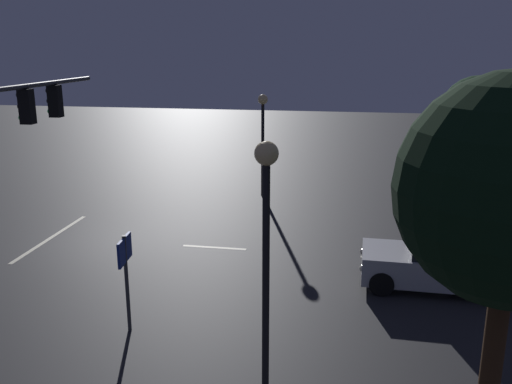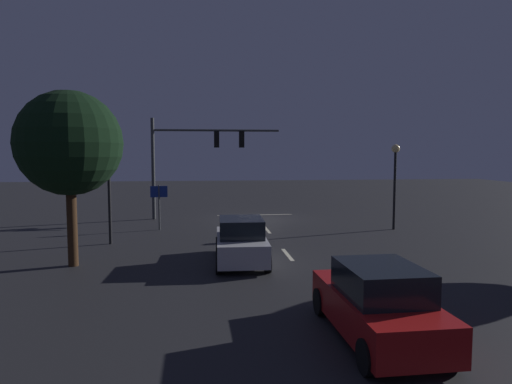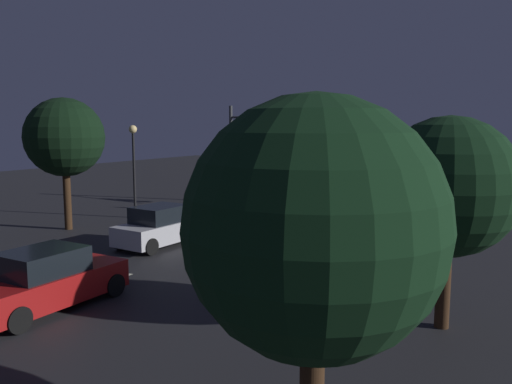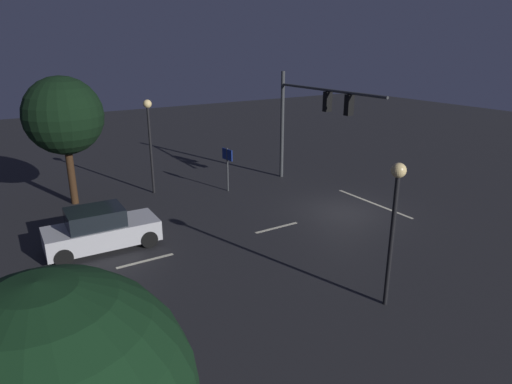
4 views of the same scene
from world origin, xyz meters
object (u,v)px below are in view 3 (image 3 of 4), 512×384
traffic_signal_assembly (265,136)px  tree_left_far (448,187)px  car_distant (48,280)px  route_sign (202,182)px  tree_right_near (64,138)px  street_lamp_left_kerb (415,167)px  tree_left_near (314,228)px  car_approaching (162,226)px  street_lamp_right_kerb (134,153)px

traffic_signal_assembly → tree_left_far: (-13.98, 15.07, -0.75)m
car_distant → route_sign: size_ratio=1.82×
tree_right_near → tree_left_far: (-18.24, 3.33, -0.88)m
car_distant → street_lamp_left_kerb: size_ratio=0.96×
route_sign → car_distant: bearing=112.2°
traffic_signal_assembly → tree_left_near: traffic_signal_assembly is taller
car_approaching → car_distant: size_ratio=1.00×
car_approaching → street_lamp_left_kerb: size_ratio=0.96×
tree_left_far → car_distant: bearing=23.8°
traffic_signal_assembly → tree_left_far: 20.56m
car_distant → street_lamp_right_kerb: size_ratio=0.87×
street_lamp_left_kerb → tree_left_far: size_ratio=0.86×
street_lamp_left_kerb → tree_left_far: (-3.28, 9.68, 0.33)m
street_lamp_left_kerb → tree_left_near: size_ratio=0.83×
tree_left_far → tree_left_near: bearing=86.2°
tree_left_near → street_lamp_right_kerb: bearing=-39.2°
car_distant → street_lamp_right_kerb: bearing=-55.3°
tree_left_near → tree_left_far: tree_left_near is taller
tree_left_near → car_distant: bearing=-15.0°
street_lamp_right_kerb → car_distant: bearing=124.7°
traffic_signal_assembly → tree_left_far: bearing=132.9°
tree_right_near → tree_left_far: bearing=169.7°
street_lamp_left_kerb → street_lamp_right_kerb: size_ratio=0.91×
car_approaching → tree_right_near: 7.16m
car_distant → tree_left_near: size_ratio=0.79×
car_approaching → tree_left_far: tree_left_far is taller
car_approaching → tree_left_far: (-12.09, 3.18, 2.77)m
street_lamp_right_kerb → route_sign: street_lamp_right_kerb is taller
traffic_signal_assembly → car_distant: bearing=102.6°
traffic_signal_assembly → street_lamp_left_kerb: 12.02m
traffic_signal_assembly → car_distant: size_ratio=1.81×
route_sign → tree_left_far: tree_left_far is taller
tree_left_far → street_lamp_left_kerb: bearing=-71.3°
car_approaching → street_lamp_left_kerb: (-8.81, -6.50, 2.45)m
tree_left_near → car_approaching: bearing=-40.4°
route_sign → tree_left_near: tree_left_near is taller
tree_left_near → tree_left_far: 6.76m
car_distant → tree_left_far: (-9.66, -4.27, 2.77)m
car_distant → tree_right_near: 12.03m
route_sign → tree_left_far: 19.35m
traffic_signal_assembly → car_approaching: (-1.88, 11.89, -3.53)m
street_lamp_right_kerb → tree_right_near: tree_right_near is taller
tree_right_near → traffic_signal_assembly: bearing=-110.0°
traffic_signal_assembly → car_distant: 20.12m
car_distant → street_lamp_right_kerb: street_lamp_right_kerb is taller
street_lamp_left_kerb → tree_left_near: 16.67m
street_lamp_right_kerb → route_sign: 4.42m
tree_right_near → street_lamp_left_kerb: bearing=-157.0°
car_approaching → traffic_signal_assembly: bearing=-81.0°
car_distant → tree_left_near: bearing=165.0°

